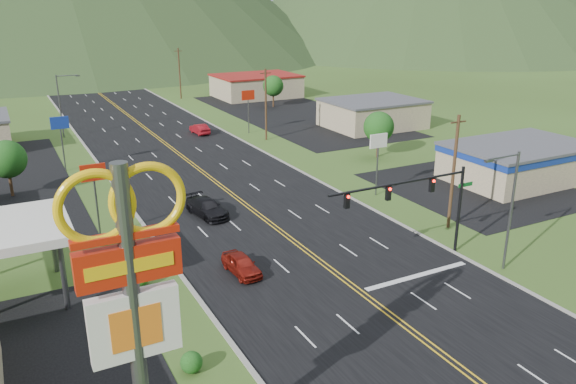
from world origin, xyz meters
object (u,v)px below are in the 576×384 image
pylon_sign (131,292)px  car_dark_mid (207,208)px  streetlight_west (62,102)px  car_red_near (241,265)px  traffic_signal (421,196)px  streetlight_east (509,204)px  car_red_far (200,129)px

pylon_sign → car_dark_mid: (12.66, 28.47, -8.51)m
pylon_sign → car_dark_mid: bearing=66.0°
pylon_sign → streetlight_west: 68.33m
car_red_near → car_dark_mid: size_ratio=0.77×
traffic_signal → car_red_near: (-12.58, 4.31, -4.62)m
streetlight_west → car_dark_mid: bearing=-79.5°
car_dark_mid → streetlight_east: bearing=-62.7°
traffic_signal → car_red_near: 14.07m
traffic_signal → car_dark_mid: traffic_signal is taller
traffic_signal → streetlight_east: size_ratio=1.46×
streetlight_east → car_red_far: bearing=95.3°
streetlight_west → pylon_sign: bearing=-94.5°
pylon_sign → streetlight_east: 29.58m
pylon_sign → streetlight_east: (28.18, 8.00, -4.12)m
car_red_far → streetlight_east: bearing=91.7°
car_red_near → car_dark_mid: bearing=78.3°
streetlight_west → car_dark_mid: size_ratio=1.66×
traffic_signal → streetlight_west: size_ratio=1.46×
traffic_signal → car_red_far: 49.07m
traffic_signal → car_red_far: bearing=90.3°
streetlight_west → car_red_far: (17.94, -7.15, -4.44)m
car_dark_mid → car_red_far: (10.60, 32.39, -0.04)m
streetlight_east → car_red_far: 53.27m
car_red_near → streetlight_east: bearing=-29.2°
traffic_signal → car_red_far: (-0.22, 48.86, -4.59)m
traffic_signal → car_dark_mid: bearing=123.3°
car_red_far → pylon_sign: bearing=65.5°
car_dark_mid → car_red_far: size_ratio=1.20×
streetlight_west → car_red_far: bearing=-21.7°
streetlight_west → traffic_signal: bearing=-72.0°
pylon_sign → streetlight_west: pylon_sign is taller
pylon_sign → car_red_far: size_ratio=3.10×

